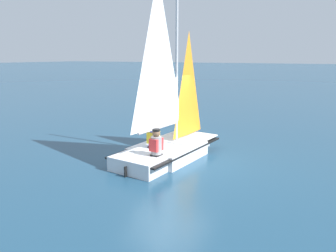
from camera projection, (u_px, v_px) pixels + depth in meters
ground_plane at (168, 158)px, 10.22m from camera, size 260.00×260.00×0.00m
sailboat_main at (168, 135)px, 10.05m from camera, size 2.03×4.03×5.46m
sailor_helm at (153, 140)px, 9.82m from camera, size 0.33×0.36×1.16m
sailor_crew at (156, 148)px, 9.03m from camera, size 0.33×0.36×1.16m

